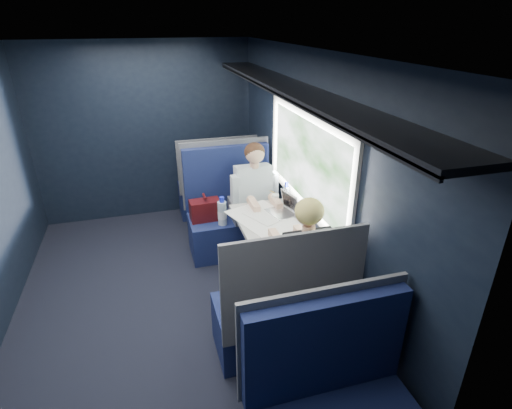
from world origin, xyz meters
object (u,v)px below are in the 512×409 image
object	(u,v)px
seat_bay_far	(280,312)
man	(256,196)
woman	(304,262)
cup	(275,199)
table	(269,230)
laptop	(285,208)
seat_row_front	(216,187)
bottle_small	(286,195)
seat_bay_near	(230,216)

from	to	relation	value
seat_bay_far	man	xyz separation A→B (m)	(0.25, 1.57, 0.30)
man	woman	distance (m)	1.41
seat_bay_far	woman	xyz separation A→B (m)	(0.25, 0.17, 0.31)
man	cup	distance (m)	0.32
table	laptop	distance (m)	0.30
laptop	cup	size ratio (longest dim) A/B	3.42
seat_row_front	woman	xyz separation A→B (m)	(0.25, -2.50, 0.32)
table	cup	world-z (taller)	cup
woman	seat_row_front	bearing A→B (deg)	95.70
bottle_small	table	bearing A→B (deg)	-129.88
woman	laptop	bearing A→B (deg)	80.22
seat_row_front	man	xyz separation A→B (m)	(0.25, -1.10, 0.31)
table	seat_bay_near	distance (m)	0.92
seat_bay_far	woman	distance (m)	0.43
table	bottle_small	bearing A→B (deg)	50.12
laptop	cup	bearing A→B (deg)	94.35
seat_bay_far	bottle_small	size ratio (longest dim) A/B	5.17
woman	laptop	distance (m)	0.88
seat_row_front	cup	world-z (taller)	seat_row_front
man	woman	size ratio (longest dim) A/B	1.00
man	laptop	world-z (taller)	man
seat_bay_far	bottle_small	xyz separation A→B (m)	(0.48, 1.23, 0.43)
man	bottle_small	distance (m)	0.43
seat_row_front	laptop	bearing A→B (deg)	-76.28
table	seat_bay_far	distance (m)	0.93
seat_bay_near	woman	xyz separation A→B (m)	(0.26, -1.58, 0.31)
woman	cup	distance (m)	1.13
table	seat_bay_far	size ratio (longest dim) A/B	0.79
table	seat_row_front	size ratio (longest dim) A/B	0.86
man	laptop	distance (m)	0.57
seat_bay_far	laptop	size ratio (longest dim) A/B	3.80
seat_row_front	man	size ratio (longest dim) A/B	0.88
laptop	man	bearing A→B (deg)	105.50
woman	bottle_small	size ratio (longest dim) A/B	5.43
seat_row_front	laptop	world-z (taller)	seat_row_front
table	laptop	bearing A→B (deg)	36.36
woman	cup	size ratio (longest dim) A/B	13.64
seat_bay_near	bottle_small	xyz separation A→B (m)	(0.49, -0.51, 0.43)
seat_row_front	cup	bearing A→B (deg)	-74.64
seat_bay_near	bottle_small	bearing A→B (deg)	-46.13
woman	cup	bearing A→B (deg)	83.35
table	seat_row_front	xyz separation A→B (m)	(-0.18, 1.80, -0.25)
table	bottle_small	world-z (taller)	bottle_small
cup	man	bearing A→B (deg)	114.39
seat_bay_far	seat_bay_near	bearing A→B (deg)	90.46
man	bottle_small	world-z (taller)	man
man	seat_bay_far	bearing A→B (deg)	-99.03
man	woman	xyz separation A→B (m)	(0.00, -1.41, 0.01)
cup	laptop	bearing A→B (deg)	-85.65
man	bottle_small	size ratio (longest dim) A/B	5.43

